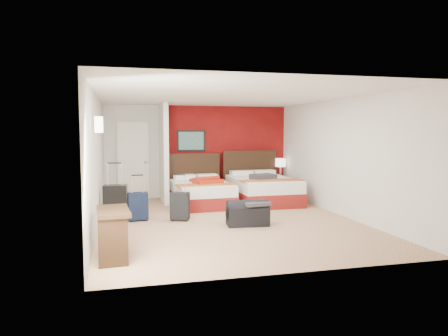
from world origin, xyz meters
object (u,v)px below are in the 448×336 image
object	(u,v)px
suitcase_black	(115,203)
duffel_bag	(247,215)
red_suitcase_open	(206,180)
suitcase_charcoal	(180,207)
suitcase_navy	(138,207)
bed_right	(263,190)
desk	(114,234)
table_lamp	(280,168)
nightstand	(280,186)
bed_left	(201,194)

from	to	relation	value
suitcase_black	duffel_bag	size ratio (longest dim) A/B	0.88
red_suitcase_open	suitcase_black	world-z (taller)	suitcase_black
suitcase_black	suitcase_charcoal	world-z (taller)	suitcase_black
red_suitcase_open	suitcase_navy	bearing A→B (deg)	-158.46
bed_right	suitcase_black	bearing A→B (deg)	-160.80
suitcase_black	suitcase_charcoal	size ratio (longest dim) A/B	1.26
red_suitcase_open	desk	world-z (taller)	desk
duffel_bag	suitcase_navy	bearing A→B (deg)	160.31
table_lamp	duffel_bag	xyz separation A→B (m)	(-2.01, -3.38, -0.59)
table_lamp	suitcase_black	xyz separation A→B (m)	(-4.48, -2.28, -0.44)
table_lamp	suitcase_navy	distance (m)	4.75
bed_right	duffel_bag	world-z (taller)	bed_right
nightstand	suitcase_charcoal	xyz separation A→B (m)	(-3.21, -2.65, 0.01)
red_suitcase_open	suitcase_charcoal	size ratio (longest dim) A/B	1.60
suitcase_navy	duffel_bag	distance (m)	2.23
nightstand	desk	distance (m)	6.70
bed_left	nightstand	size ratio (longest dim) A/B	3.56
bed_left	duffel_bag	size ratio (longest dim) A/B	2.39
table_lamp	suitcase_charcoal	world-z (taller)	table_lamp
duffel_bag	desk	world-z (taller)	desk
bed_right	suitcase_charcoal	bearing A→B (deg)	-145.09
bed_right	suitcase_black	distance (m)	3.83
bed_left	duffel_bag	xyz separation A→B (m)	(0.45, -2.38, -0.08)
bed_right	suitcase_navy	size ratio (longest dim) A/B	3.86
desk	table_lamp	bearing A→B (deg)	44.09
bed_left	desk	size ratio (longest dim) A/B	2.20
bed_left	nightstand	world-z (taller)	bed_left
suitcase_navy	desk	bearing A→B (deg)	-104.57
bed_left	suitcase_navy	distance (m)	2.14
suitcase_black	desk	xyz separation A→B (m)	(0.00, -2.70, 0.01)
bed_left	table_lamp	bearing A→B (deg)	19.65
bed_left	red_suitcase_open	xyz separation A→B (m)	(0.10, -0.10, 0.34)
nightstand	suitcase_navy	xyz separation A→B (m)	(-4.03, -2.45, 0.01)
bed_left	suitcase_charcoal	xyz separation A→B (m)	(-0.75, -1.65, -0.01)
nightstand	suitcase_charcoal	bearing A→B (deg)	-140.82
suitcase_charcoal	suitcase_navy	bearing A→B (deg)	-173.83
bed_right	duffel_bag	distance (m)	2.65
suitcase_black	red_suitcase_open	bearing A→B (deg)	35.54
duffel_bag	bed_left	bearing A→B (deg)	105.57
suitcase_black	suitcase_charcoal	bearing A→B (deg)	-10.00
table_lamp	desk	xyz separation A→B (m)	(-4.47, -4.98, -0.43)
suitcase_navy	bed_right	bearing A→B (deg)	20.10
suitcase_charcoal	bed_right	bearing A→B (deg)	55.27
bed_left	suitcase_black	xyz separation A→B (m)	(-2.02, -1.28, 0.06)
red_suitcase_open	desk	size ratio (longest dim) A/B	1.02
red_suitcase_open	duffel_bag	xyz separation A→B (m)	(0.35, -2.28, -0.42)
table_lamp	suitcase_black	bearing A→B (deg)	-153.01
red_suitcase_open	desk	distance (m)	4.42
bed_left	suitcase_charcoal	size ratio (longest dim) A/B	3.44
suitcase_charcoal	desk	world-z (taller)	desk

